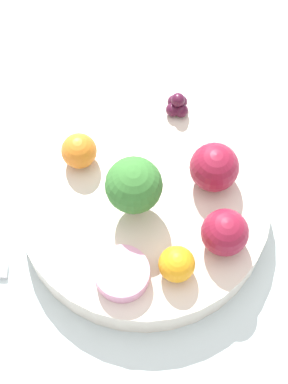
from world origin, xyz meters
TOP-DOWN VIEW (x-y plane):
  - ground_plane at (0.00, 0.00)m, footprint 6.00×6.00m
  - table_surface at (0.00, 0.00)m, footprint 1.20×1.20m
  - bowl at (0.00, 0.00)m, footprint 0.27×0.27m
  - broccoli at (-0.00, -0.01)m, footprint 0.06×0.06m
  - apple_red at (0.09, 0.02)m, footprint 0.05×0.05m
  - apple_green at (0.04, 0.07)m, footprint 0.05×0.05m
  - orange_front at (0.08, -0.04)m, footprint 0.04×0.04m
  - orange_back at (-0.08, -0.02)m, footprint 0.04×0.04m
  - grape_cluster at (-0.05, 0.10)m, footprint 0.03×0.03m
  - small_cup at (0.05, -0.08)m, footprint 0.05×0.05m

SIDE VIEW (x-z plane):
  - ground_plane at x=0.00m, z-range 0.00..0.00m
  - table_surface at x=0.00m, z-range 0.00..0.02m
  - bowl at x=0.00m, z-range 0.02..0.06m
  - small_cup at x=0.05m, z-range 0.06..0.08m
  - grape_cluster at x=-0.05m, z-range 0.06..0.09m
  - orange_front at x=0.08m, z-range 0.06..0.10m
  - orange_back at x=-0.08m, z-range 0.06..0.10m
  - apple_red at x=0.09m, z-range 0.06..0.11m
  - apple_green at x=0.04m, z-range 0.06..0.11m
  - broccoli at x=0.00m, z-range 0.07..0.14m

